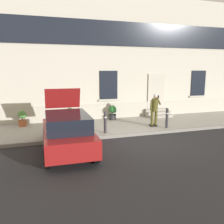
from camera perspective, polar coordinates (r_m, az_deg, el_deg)
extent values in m
plane|color=#232326|center=(10.56, 7.20, -7.11)|extent=(80.00, 80.00, 0.00)
cube|color=#99968E|center=(13.04, 2.06, -3.33)|extent=(24.00, 3.60, 0.15)
cube|color=gray|center=(11.37, 5.22, -5.42)|extent=(24.00, 0.12, 0.15)
cube|color=beige|center=(15.07, -1.12, 12.59)|extent=(24.00, 1.40, 7.50)
cube|color=#BCB7A8|center=(14.60, -0.28, 0.05)|extent=(24.00, 0.08, 1.10)
cube|color=black|center=(15.61, 10.55, 4.73)|extent=(1.00, 0.08, 2.10)
cube|color=#BCB7A8|center=(15.59, 10.59, 4.91)|extent=(1.16, 0.06, 2.24)
cube|color=black|center=(14.35, -0.82, 6.51)|extent=(1.10, 0.06, 1.70)
cube|color=#BCB7A8|center=(14.40, -0.77, 2.93)|extent=(1.30, 0.12, 0.10)
cube|color=black|center=(17.31, 20.06, 6.54)|extent=(1.10, 0.06, 1.70)
cube|color=#BCB7A8|center=(17.36, 19.94, 3.57)|extent=(1.30, 0.12, 0.10)
cube|color=black|center=(14.50, -0.28, 18.44)|extent=(16.80, 0.06, 1.40)
cube|color=#9E998E|center=(15.15, 11.73, -1.02)|extent=(1.58, 0.32, 0.16)
cube|color=#9E998E|center=(15.41, 11.16, -0.51)|extent=(1.58, 0.32, 0.32)
cube|color=#9E998E|center=(15.67, 10.61, -0.01)|extent=(1.58, 0.32, 0.48)
cube|color=maroon|center=(9.26, -10.72, -5.71)|extent=(1.83, 4.03, 0.64)
cube|color=black|center=(8.97, -10.74, -2.28)|extent=(1.59, 2.43, 0.56)
cube|color=black|center=(11.26, -11.74, -4.04)|extent=(1.66, 0.13, 0.20)
cube|color=yellow|center=(11.22, -11.78, -3.15)|extent=(0.52, 0.03, 0.12)
cube|color=#B21414|center=(11.13, -15.70, -2.06)|extent=(0.16, 0.04, 0.18)
cube|color=#B21414|center=(11.24, -7.99, -1.64)|extent=(0.16, 0.04, 0.18)
cube|color=maroon|center=(10.44, -11.80, 3.24)|extent=(1.49, 0.39, 0.87)
cylinder|color=black|center=(8.00, -15.35, -10.93)|extent=(0.21, 0.60, 0.60)
cylinder|color=black|center=(8.16, -3.95, -10.13)|extent=(0.21, 0.60, 0.60)
cylinder|color=black|center=(10.66, -15.72, -5.58)|extent=(0.21, 0.60, 0.60)
cylinder|color=black|center=(10.78, -7.22, -5.09)|extent=(0.21, 0.60, 0.60)
cylinder|color=#333338|center=(12.48, 13.09, -1.63)|extent=(0.14, 0.14, 0.95)
sphere|color=#333338|center=(12.39, 13.18, 0.61)|extent=(0.15, 0.15, 0.15)
cylinder|color=silver|center=(12.43, 13.14, -0.29)|extent=(0.15, 0.15, 0.06)
cylinder|color=#333338|center=(11.19, -1.63, -2.73)|extent=(0.14, 0.14, 0.95)
sphere|color=#333338|center=(11.09, -1.64, -0.23)|extent=(0.15, 0.15, 0.15)
cylinder|color=silver|center=(11.13, -1.63, -1.25)|extent=(0.15, 0.15, 0.06)
cylinder|color=#514C1E|center=(12.60, 9.64, -1.51)|extent=(0.15, 0.15, 0.82)
cube|color=black|center=(12.74, 9.47, -3.21)|extent=(0.12, 0.28, 0.10)
cylinder|color=#514C1E|center=(12.70, 10.53, -1.44)|extent=(0.15, 0.15, 0.82)
cube|color=black|center=(12.84, 10.34, -3.14)|extent=(0.12, 0.28, 0.10)
cylinder|color=#514C1E|center=(12.50, 10.26, 1.72)|extent=(0.34, 0.41, 0.65)
sphere|color=tan|center=(12.40, 10.44, 3.73)|extent=(0.22, 0.22, 0.22)
sphere|color=silver|center=(12.39, 10.44, 3.87)|extent=(0.21, 0.21, 0.21)
cylinder|color=#514C1E|center=(12.37, 9.42, 1.61)|extent=(0.09, 0.15, 0.57)
cylinder|color=#514C1E|center=(12.54, 11.16, 2.68)|extent=(0.09, 0.43, 0.40)
cube|color=black|center=(12.45, 11.09, 3.64)|extent=(0.07, 0.02, 0.15)
cylinder|color=#B25B38|center=(13.46, -20.75, -2.51)|extent=(0.40, 0.40, 0.34)
cylinder|color=#B25B38|center=(13.43, -20.79, -1.92)|extent=(0.44, 0.44, 0.05)
cylinder|color=#47331E|center=(13.40, -20.83, -1.30)|extent=(0.04, 0.04, 0.24)
sphere|color=#4C843D|center=(13.37, -20.88, -0.54)|extent=(0.44, 0.44, 0.44)
sphere|color=#4C843D|center=(13.33, -20.43, -0.98)|extent=(0.24, 0.24, 0.24)
cylinder|color=beige|center=(13.60, -10.03, -1.86)|extent=(0.40, 0.40, 0.34)
cylinder|color=beige|center=(13.57, -10.05, -1.28)|extent=(0.44, 0.44, 0.05)
cylinder|color=#47331E|center=(13.54, -10.07, -0.66)|extent=(0.04, 0.04, 0.24)
sphere|color=#1E5628|center=(13.51, -10.09, 0.09)|extent=(0.44, 0.44, 0.44)
sphere|color=#1E5628|center=(13.49, -9.63, -0.34)|extent=(0.24, 0.24, 0.24)
cylinder|color=#2D2D30|center=(14.18, 0.13, -1.20)|extent=(0.40, 0.40, 0.34)
cylinder|color=#2D2D30|center=(14.15, 0.13, -0.64)|extent=(0.44, 0.44, 0.05)
cylinder|color=#47331E|center=(14.13, 0.13, -0.05)|extent=(0.04, 0.04, 0.24)
sphere|color=#286B2D|center=(14.09, 0.13, 0.67)|extent=(0.44, 0.44, 0.44)
sphere|color=#286B2D|center=(14.10, 0.58, 0.26)|extent=(0.24, 0.24, 0.24)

